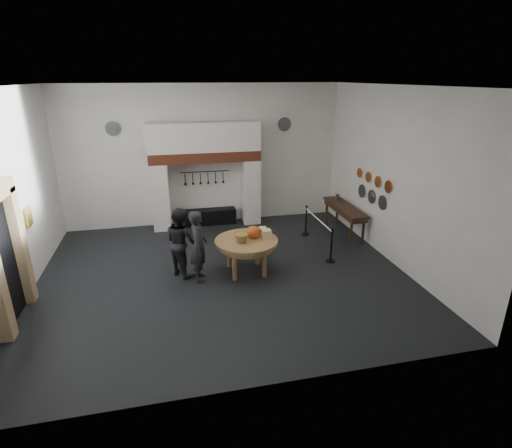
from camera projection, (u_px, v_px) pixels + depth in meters
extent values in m
cube|color=black|center=(224.00, 274.00, 10.09)|extent=(9.00, 8.00, 0.02)
cube|color=silver|center=(218.00, 86.00, 8.52)|extent=(9.00, 8.00, 0.02)
cube|color=white|center=(204.00, 156.00, 12.96)|extent=(9.00, 0.02, 4.50)
cube|color=white|center=(262.00, 260.00, 5.65)|extent=(9.00, 0.02, 4.50)
cube|color=white|center=(9.00, 200.00, 8.37)|extent=(0.02, 8.00, 4.50)
cube|color=white|center=(395.00, 177.00, 10.24)|extent=(0.02, 8.00, 4.50)
cube|color=silver|center=(160.00, 197.00, 12.74)|extent=(0.55, 0.70, 2.15)
cube|color=silver|center=(251.00, 191.00, 13.36)|extent=(0.55, 0.70, 2.15)
cube|color=#9E442B|center=(205.00, 156.00, 12.62)|extent=(3.50, 0.72, 0.32)
cube|color=silver|center=(204.00, 137.00, 12.41)|extent=(3.50, 0.70, 0.90)
cube|color=black|center=(207.00, 217.00, 13.40)|extent=(1.90, 0.45, 0.50)
cylinder|color=black|center=(205.00, 172.00, 13.06)|extent=(1.60, 0.02, 0.02)
cube|color=black|center=(4.00, 263.00, 7.81)|extent=(0.04, 1.10, 2.50)
cube|color=tan|center=(20.00, 247.00, 8.45)|extent=(0.22, 0.30, 2.60)
cube|color=gold|center=(29.00, 217.00, 9.34)|extent=(0.05, 0.34, 0.44)
cylinder|color=#AA8A50|center=(246.00, 241.00, 9.92)|extent=(1.60, 1.60, 0.07)
ellipsoid|color=#CF481D|center=(253.00, 232.00, 9.99)|extent=(0.36, 0.36, 0.31)
cube|color=#DBBE83|center=(266.00, 234.00, 9.93)|extent=(0.22, 0.22, 0.24)
cube|color=#EAE78C|center=(263.00, 231.00, 10.20)|extent=(0.18, 0.18, 0.20)
cone|color=#A37E3C|center=(242.00, 238.00, 9.70)|extent=(0.32, 0.32, 0.22)
ellipsoid|color=olive|center=(240.00, 233.00, 10.18)|extent=(0.31, 0.18, 0.13)
imported|color=black|center=(199.00, 246.00, 9.52)|extent=(0.46, 0.67, 1.77)
imported|color=black|center=(181.00, 242.00, 9.81)|extent=(1.02, 1.07, 1.74)
cube|color=#341E13|center=(345.00, 207.00, 12.39)|extent=(0.55, 2.20, 0.06)
cylinder|color=#505156|center=(337.00, 197.00, 12.89)|extent=(0.12, 0.12, 0.22)
cylinder|color=#C6662D|center=(388.00, 187.00, 10.52)|extent=(0.03, 0.34, 0.34)
cylinder|color=#C6662D|center=(378.00, 182.00, 11.02)|extent=(0.03, 0.32, 0.32)
cylinder|color=#C6662D|center=(368.00, 177.00, 11.53)|extent=(0.03, 0.30, 0.30)
cylinder|color=#C6662D|center=(359.00, 173.00, 12.03)|extent=(0.03, 0.28, 0.28)
cylinder|color=#4C4C51|center=(382.00, 203.00, 10.88)|extent=(0.03, 0.40, 0.40)
cylinder|color=#4C4C51|center=(372.00, 197.00, 11.43)|extent=(0.03, 0.40, 0.40)
cylinder|color=#4C4C51|center=(362.00, 191.00, 11.98)|extent=(0.03, 0.40, 0.40)
cylinder|color=#4C4C51|center=(113.00, 129.00, 12.03)|extent=(0.44, 0.03, 0.44)
cylinder|color=#4C4C51|center=(285.00, 124.00, 13.15)|extent=(0.44, 0.03, 0.44)
cylinder|color=black|center=(331.00, 246.00, 10.61)|extent=(0.05, 0.05, 0.90)
cylinder|color=black|center=(306.00, 221.00, 12.43)|extent=(0.05, 0.05, 0.90)
cylinder|color=white|center=(318.00, 219.00, 11.38)|extent=(0.04, 2.00, 0.04)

